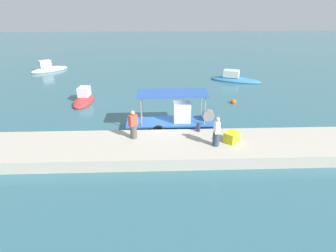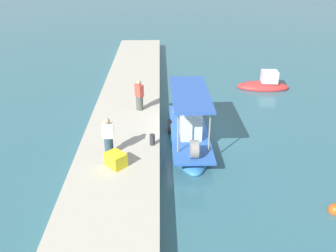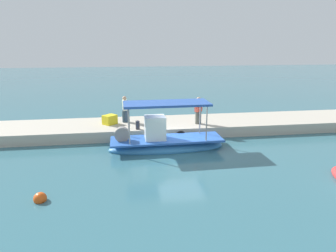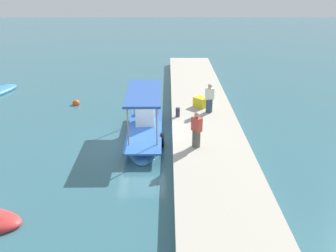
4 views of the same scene
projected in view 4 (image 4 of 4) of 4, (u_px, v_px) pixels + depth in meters
The scene contains 8 objects.
ground_plane at pixel (141, 144), 18.99m from camera, with size 120.00×120.00×0.00m, color #336470.
dock_quay at pixel (208, 138), 18.86m from camera, with size 36.00×3.67×0.67m, color #B6AD9D.
main_fishing_boat at pixel (145, 130), 19.62m from camera, with size 6.43×1.98×2.97m.
fisherman_near_bollard at pixel (197, 131), 16.92m from camera, with size 0.55×0.54×1.73m.
fisherman_by_crate at pixel (209, 99), 21.21m from camera, with size 0.41×0.50×1.72m.
mooring_bollard at pixel (178, 112), 20.73m from camera, with size 0.24×0.24×0.52m, color #2D2D33.
cargo_crate at pixel (201, 102), 22.30m from camera, with size 0.79×0.63×0.59m, color yellow.
marker_buoy at pixel (76, 103), 24.70m from camera, with size 0.49×0.49×0.49m.
Camera 4 is at (-17.15, -1.41, 8.21)m, focal length 38.96 mm.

